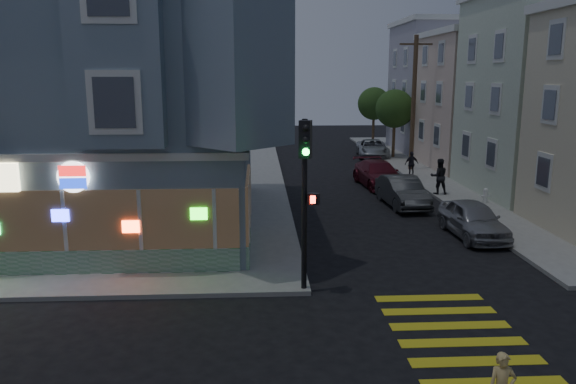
{
  "coord_description": "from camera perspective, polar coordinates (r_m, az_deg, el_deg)",
  "views": [
    {
      "loc": [
        1.44,
        -13.89,
        6.56
      ],
      "look_at": [
        2.53,
        6.43,
        2.3
      ],
      "focal_mm": 35.0,
      "sensor_mm": 36.0,
      "label": 1
    }
  ],
  "objects": [
    {
      "name": "sidewalk_nw",
      "position": [
        40.33,
        -24.78,
        1.48
      ],
      "size": [
        33.0,
        42.0,
        0.15
      ],
      "primitive_type": "cube",
      "color": "gray",
      "rests_on": "ground"
    },
    {
      "name": "traffic_signal",
      "position": [
        16.38,
        1.8,
        1.57
      ],
      "size": [
        0.65,
        0.58,
        5.17
      ],
      "rotation": [
        0.0,
        0.0,
        -0.33
      ],
      "color": "black",
      "rests_on": "sidewalk_nw"
    },
    {
      "name": "parked_car_d",
      "position": [
        46.04,
        8.58,
        4.4
      ],
      "size": [
        2.89,
        5.35,
        1.42
      ],
      "primitive_type": "imported",
      "rotation": [
        0.0,
        0.0,
        -0.11
      ],
      "color": "#A9ADB3",
      "rests_on": "ground"
    },
    {
      "name": "utility_pole",
      "position": [
        39.38,
        12.64,
        8.98
      ],
      "size": [
        2.2,
        0.3,
        9.0
      ],
      "color": "#4C3826",
      "rests_on": "sidewalk_ne"
    },
    {
      "name": "street_tree_far",
      "position": [
        53.06,
        8.73,
        8.86
      ],
      "size": [
        3.0,
        3.0,
        5.3
      ],
      "color": "#4C3826",
      "rests_on": "sidewalk_ne"
    },
    {
      "name": "fire_hydrant",
      "position": [
        30.29,
        19.43,
        -0.29
      ],
      "size": [
        0.44,
        0.26,
        0.77
      ],
      "color": "silver",
      "rests_on": "sidewalk_ne"
    },
    {
      "name": "pedestrian_b",
      "position": [
        36.97,
        12.44,
        2.81
      ],
      "size": [
        0.99,
        0.56,
        1.59
      ],
      "primitive_type": "imported",
      "rotation": [
        0.0,
        0.0,
        3.34
      ],
      "color": "#24222A",
      "rests_on": "sidewalk_ne"
    },
    {
      "name": "street_tree_near",
      "position": [
        45.27,
        10.79,
        8.3
      ],
      "size": [
        3.0,
        3.0,
        5.3
      ],
      "color": "#4C3826",
      "rests_on": "sidewalk_ne"
    },
    {
      "name": "ground",
      "position": [
        15.43,
        -8.37,
        -13.46
      ],
      "size": [
        120.0,
        120.0,
        0.0
      ],
      "primitive_type": "plane",
      "color": "black",
      "rests_on": "ground"
    },
    {
      "name": "corner_building",
      "position": [
        25.98,
        -20.01,
        9.49
      ],
      "size": [
        14.6,
        14.6,
        11.4
      ],
      "color": "slate",
      "rests_on": "sidewalk_nw"
    },
    {
      "name": "parked_car_a",
      "position": [
        24.25,
        18.29,
        -2.65
      ],
      "size": [
        1.9,
        4.45,
        1.5
      ],
      "primitive_type": "imported",
      "rotation": [
        0.0,
        0.0,
        0.03
      ],
      "color": "#94959B",
      "rests_on": "ground"
    },
    {
      "name": "pedestrian_a",
      "position": [
        31.71,
        15.09,
        1.55
      ],
      "size": [
        0.98,
        0.78,
        1.95
      ],
      "primitive_type": "imported",
      "rotation": [
        0.0,
        0.0,
        3.1
      ],
      "color": "black",
      "rests_on": "sidewalk_ne"
    },
    {
      "name": "sidewalk_ne",
      "position": [
        43.22,
        26.91,
        1.91
      ],
      "size": [
        24.0,
        42.0,
        0.15
      ],
      "primitive_type": "cube",
      "color": "gray",
      "rests_on": "ground"
    },
    {
      "name": "parked_car_c",
      "position": [
        33.9,
        9.17,
        1.82
      ],
      "size": [
        2.62,
        5.39,
        1.51
      ],
      "primitive_type": "imported",
      "rotation": [
        0.0,
        0.0,
        0.1
      ],
      "color": "maroon",
      "rests_on": "ground"
    },
    {
      "name": "parked_car_b",
      "position": [
        28.96,
        11.55,
        0.03
      ],
      "size": [
        1.93,
        4.7,
        1.52
      ],
      "primitive_type": "imported",
      "rotation": [
        0.0,
        0.0,
        0.07
      ],
      "color": "#36383B",
      "rests_on": "ground"
    },
    {
      "name": "row_house_d",
      "position": [
        51.2,
        17.86,
        9.97
      ],
      "size": [
        12.0,
        8.6,
        10.5
      ],
      "primitive_type": "cube",
      "color": "#A19CAC",
      "rests_on": "sidewalk_ne"
    },
    {
      "name": "row_house_c",
      "position": [
        42.92,
        22.06,
        8.43
      ],
      "size": [
        12.0,
        8.6,
        9.0
      ],
      "primitive_type": "cube",
      "color": "beige",
      "rests_on": "sidewalk_ne"
    }
  ]
}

